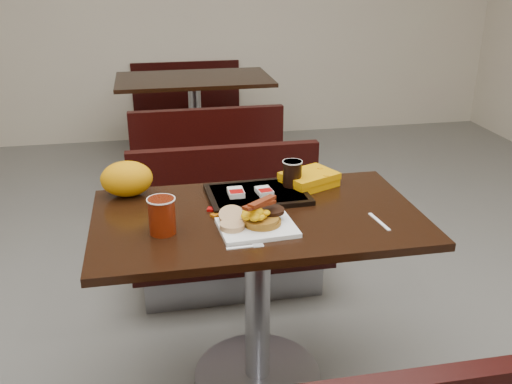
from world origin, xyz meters
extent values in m
cube|color=slate|center=(0.00, 0.00, 0.00)|extent=(6.00, 7.00, 0.01)
cube|color=white|center=(-0.03, -0.12, 0.76)|extent=(0.27, 0.22, 0.02)
cylinder|color=#946518|center=(-0.01, -0.11, 0.78)|extent=(0.17, 0.17, 0.03)
cylinder|color=black|center=(0.04, -0.08, 0.80)|extent=(0.09, 0.09, 0.01)
ellipsoid|color=#FF9D05|center=(-0.03, -0.14, 0.82)|extent=(0.10, 0.09, 0.05)
cylinder|color=tan|center=(-0.11, -0.13, 0.77)|extent=(0.09, 0.09, 0.02)
cylinder|color=tan|center=(-0.11, -0.07, 0.79)|extent=(0.11, 0.11, 0.05)
cylinder|color=#901C05|center=(-0.35, -0.09, 0.81)|extent=(0.11, 0.11, 0.13)
cube|color=white|center=(0.41, -0.15, 0.75)|extent=(0.03, 0.15, 0.00)
cube|color=#A14906|center=(-0.15, 0.02, 0.75)|extent=(0.04, 0.04, 0.01)
cube|color=#8C0504|center=(-0.16, 0.07, 0.75)|extent=(0.04, 0.04, 0.01)
cube|color=black|center=(0.03, 0.17, 0.76)|extent=(0.40, 0.29, 0.02)
cube|color=silver|center=(-0.06, 0.15, 0.78)|extent=(0.06, 0.08, 0.02)
cube|color=silver|center=(0.05, 0.15, 0.78)|extent=(0.07, 0.08, 0.02)
cylinder|color=black|center=(0.18, 0.21, 0.82)|extent=(0.09, 0.09, 0.10)
cube|color=orange|center=(0.26, 0.24, 0.78)|extent=(0.26, 0.23, 0.06)
ellipsoid|color=#CD8006|center=(-0.47, 0.28, 0.82)|extent=(0.24, 0.21, 0.14)
camera|label=1|loc=(-0.37, -1.87, 1.63)|focal=40.08mm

